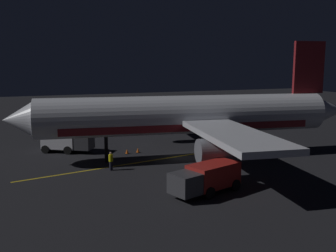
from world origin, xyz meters
TOP-DOWN VIEW (x-y plane):
  - ground_plane at (0.00, 0.00)m, footprint 180.00×180.00m
  - apron_guide_stripe at (0.23, 4.00)m, footprint 4.91×26.11m
  - airliner at (-0.10, -0.59)m, footprint 32.16×36.88m
  - baggage_truck at (7.57, 11.25)m, footprint 4.77×5.77m
  - catering_truck at (-10.70, 3.24)m, footprint 3.73×6.20m
  - ground_crew_worker at (-1.72, 8.42)m, footprint 0.40×0.40m
  - traffic_cone_near_left at (4.17, 3.89)m, footprint 0.50×0.50m
  - traffic_cone_near_right at (4.10, 5.16)m, footprint 0.50×0.50m

SIDE VIEW (x-z plane):
  - ground_plane at x=0.00m, z-range -0.20..0.00m
  - apron_guide_stripe at x=0.23m, z-range 0.00..0.01m
  - traffic_cone_near_left at x=4.17m, z-range -0.03..0.52m
  - traffic_cone_near_right at x=4.10m, z-range -0.03..0.52m
  - ground_crew_worker at x=-1.72m, z-range 0.02..1.76m
  - catering_truck at x=-10.70m, z-range 0.06..2.26m
  - baggage_truck at x=7.57m, z-range 0.00..2.60m
  - airliner at x=-0.10m, z-range -1.70..10.47m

